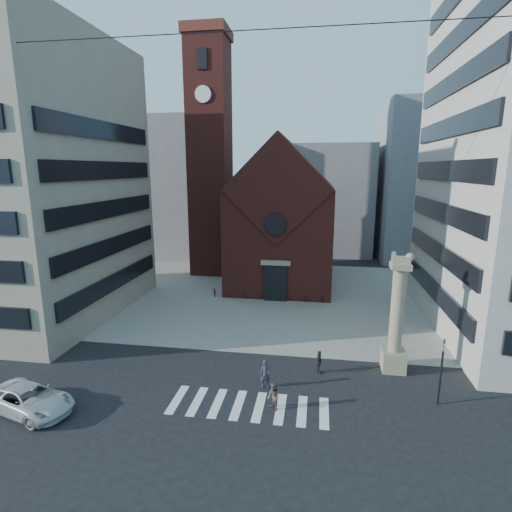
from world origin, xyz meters
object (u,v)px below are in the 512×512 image
(traffic_light, at_px, (441,370))
(pedestrian_0, at_px, (265,374))
(pedestrian_2, at_px, (319,362))
(scooter_0, at_px, (215,291))
(lion_column, at_px, (396,325))
(white_car, at_px, (29,400))
(pedestrian_1, at_px, (274,397))

(traffic_light, height_order, pedestrian_0, traffic_light)
(traffic_light, bearing_deg, pedestrian_2, 159.25)
(scooter_0, bearing_deg, pedestrian_2, -71.34)
(pedestrian_0, height_order, pedestrian_2, pedestrian_0)
(lion_column, bearing_deg, white_car, -158.89)
(lion_column, distance_m, traffic_light, 4.62)
(lion_column, bearing_deg, pedestrian_1, -142.21)
(lion_column, height_order, pedestrian_0, lion_column)
(pedestrian_1, bearing_deg, pedestrian_2, 116.15)
(pedestrian_2, bearing_deg, traffic_light, -98.78)
(lion_column, height_order, white_car, lion_column)
(traffic_light, bearing_deg, white_car, -169.29)
(lion_column, xyz_separation_m, pedestrian_0, (-8.74, -3.75, -2.50))
(white_car, distance_m, pedestrian_1, 14.51)
(white_car, distance_m, scooter_0, 23.73)
(white_car, xyz_separation_m, pedestrian_0, (13.49, 4.83, 0.17))
(white_car, height_order, scooter_0, white_car)
(traffic_light, xyz_separation_m, pedestrian_0, (-10.73, 0.25, -1.33))
(pedestrian_1, bearing_deg, white_car, -115.62)
(pedestrian_2, height_order, scooter_0, pedestrian_2)
(pedestrian_2, bearing_deg, pedestrian_1, 163.41)
(white_car, relative_size, pedestrian_0, 2.95)
(pedestrian_2, bearing_deg, white_car, 125.33)
(pedestrian_0, bearing_deg, traffic_light, -8.96)
(pedestrian_0, bearing_deg, pedestrian_2, 28.03)
(scooter_0, bearing_deg, pedestrian_0, -83.64)
(white_car, height_order, pedestrian_2, pedestrian_2)
(pedestrian_2, bearing_deg, lion_column, -64.63)
(traffic_light, relative_size, white_car, 0.76)
(lion_column, xyz_separation_m, pedestrian_2, (-5.26, -1.25, -2.62))
(lion_column, xyz_separation_m, scooter_0, (-17.00, 14.57, -2.92))
(white_car, bearing_deg, pedestrian_1, -65.77)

